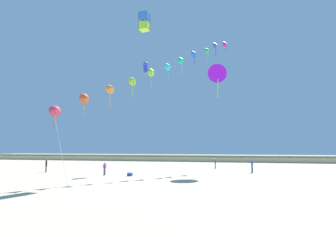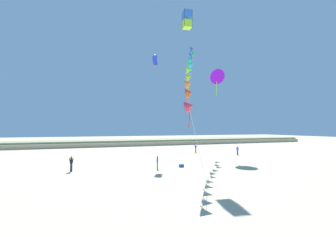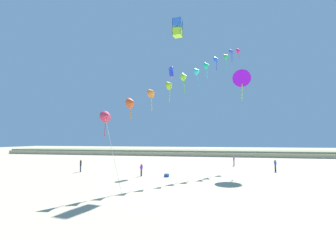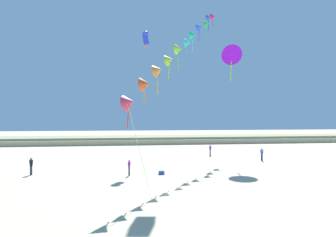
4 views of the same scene
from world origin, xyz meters
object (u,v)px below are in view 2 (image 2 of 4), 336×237
Objects in this scene: large_kite_mid_trail at (216,76)px; beach_cooler at (181,165)px; person_far_left at (71,163)px; person_near_right at (157,161)px; large_kite_high_solo at (187,20)px; person_near_left at (196,148)px; person_mid_center at (237,150)px; large_kite_low_lead at (155,61)px.

large_kite_mid_trail reaches higher than beach_cooler.
beach_cooler is (12.89, -1.51, -0.79)m from person_far_left.
person_near_right is 9.80m from person_far_left.
large_kite_high_solo is 19.48m from beach_cooler.
person_near_left is 14.53m from large_kite_mid_trail.
person_mid_center is at bearing 27.26° from large_kite_high_solo.
beach_cooler is (-14.46, -7.68, -0.75)m from person_mid_center.
large_kite_mid_trail is at bearing 37.31° from large_kite_high_solo.
person_near_left is 0.98× the size of person_far_left.
person_mid_center is at bearing -2.19° from large_kite_low_lead.
large_kite_high_solo reaches higher than large_kite_mid_trail.
large_kite_mid_trail is 12.46m from large_kite_high_solo.
person_far_left is at bearing -167.30° from person_mid_center.
person_near_right is 19.31m from large_kite_high_solo.
person_near_right is (-12.41, -14.01, -0.09)m from person_near_left.
person_near_right is 3.31m from beach_cooler.
person_mid_center is 0.33× the size of large_kite_mid_trail.
person_near_right is 0.89× the size of person_far_left.
large_kite_mid_trail reaches higher than person_mid_center.
person_mid_center is 16.39m from beach_cooler.
beach_cooler is (-9.18, -13.83, -0.77)m from person_near_left.
beach_cooler is (3.24, 0.18, -0.68)m from person_near_right.
large_kite_high_solo is (-13.17, -6.78, 18.67)m from person_mid_center.
large_kite_high_solo is 4.12× the size of beach_cooler.
large_kite_low_lead is 0.93× the size of large_kite_high_solo.
person_mid_center is at bearing 27.96° from beach_cooler.
person_far_left is at bearing 177.51° from large_kite_high_solo.
large_kite_low_lead is at bearing -151.34° from person_near_left.
large_kite_low_lead is (-10.16, -5.56, 14.85)m from person_near_left.
large_kite_mid_trail is at bearing -179.77° from person_mid_center.
beach_cooler is at bearing -123.57° from person_near_left.
large_kite_low_lead reaches higher than person_near_left.
person_mid_center reaches higher than person_near_right.
large_kite_high_solo is at bearing -121.35° from person_near_left.
person_near_left reaches higher than person_near_right.
large_kite_mid_trail is at bearing 36.97° from beach_cooler.
person_near_right is at bearing -104.90° from large_kite_low_lead.
person_near_right is 2.68× the size of beach_cooler.
person_near_right is at bearing -9.97° from person_far_left.
beach_cooler is at bearing -152.04° from person_mid_center.
person_near_right is 20.40m from large_kite_mid_trail.
large_kite_mid_trail is at bearing -80.77° from person_near_left.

